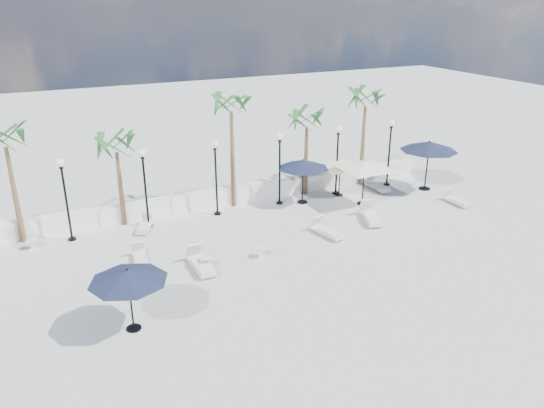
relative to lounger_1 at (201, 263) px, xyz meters
name	(u,v)px	position (x,y,z in m)	size (l,w,h in m)	color
ground	(273,270)	(2.57, -1.37, -0.26)	(100.00, 100.00, 0.00)	#ACADA7
balustrade	(211,199)	(2.57, 6.13, 0.21)	(26.00, 0.30, 1.01)	white
lamppost_1	(64,188)	(-4.43, 5.13, 2.24)	(0.36, 0.36, 3.84)	black
lamppost_2	(144,177)	(-0.93, 5.13, 2.24)	(0.36, 0.36, 3.84)	black
lamppost_3	(216,168)	(2.57, 5.13, 2.24)	(0.36, 0.36, 3.84)	black
lamppost_4	(280,159)	(6.07, 5.13, 2.24)	(0.36, 0.36, 3.84)	black
lamppost_5	(338,151)	(9.57, 5.13, 2.24)	(0.36, 0.36, 3.84)	black
lamppost_6	(390,143)	(13.07, 5.13, 2.24)	(0.36, 0.36, 3.84)	black
palm_0	(5,144)	(-6.43, 5.93, 4.28)	(2.60, 2.60, 5.50)	brown
palm_1	(116,149)	(-1.93, 5.93, 3.50)	(2.60, 2.60, 4.70)	brown
palm_2	(231,109)	(3.77, 5.93, 4.86)	(2.60, 2.60, 6.10)	brown
palm_3	(307,124)	(8.07, 5.93, 3.69)	(2.60, 2.60, 4.90)	brown
palm_4	(365,104)	(11.77, 5.93, 4.47)	(2.60, 2.60, 5.70)	brown
lounger_1	(201,263)	(0.00, 0.00, 0.00)	(0.69, 2.05, 0.76)	silver
lounger_2	(140,258)	(-2.10, 1.65, -0.05)	(0.72, 1.71, 0.62)	silver
lounger_3	(145,226)	(-1.19, 4.84, -0.05)	(1.14, 1.69, 0.61)	silver
lounger_4	(327,230)	(6.30, 0.60, -0.02)	(0.98, 1.96, 0.70)	silver
lounger_5	(371,216)	(9.10, 1.12, 0.01)	(1.36, 2.22, 0.79)	silver
lounger_6	(377,186)	(12.09, 4.71, -0.03)	(0.60, 1.82, 0.68)	silver
lounger_7	(456,200)	(14.57, 1.06, -0.05)	(0.57, 1.67, 0.62)	silver
side_table_0	(33,244)	(-6.07, 4.83, 0.03)	(0.49, 0.49, 0.48)	silver
side_table_1	(206,262)	(0.21, -0.08, 0.05)	(0.52, 0.52, 0.51)	silver
side_table_2	(262,252)	(2.67, -0.12, 0.01)	(0.45, 0.45, 0.44)	silver
parasol_navy_left	(128,276)	(-3.34, -3.02, 1.75)	(2.58, 2.58, 2.28)	black
parasol_navy_mid	(303,164)	(7.24, 4.74, 1.88)	(2.72, 2.72, 2.44)	black
parasol_navy_right	(429,146)	(14.57, 3.58, 2.28)	(3.22, 3.22, 2.88)	black
parasol_cream_sq_a	(340,161)	(9.60, 4.83, 1.72)	(4.34, 4.34, 2.13)	black
parasol_cream_sq_b	(365,162)	(10.03, 3.19, 2.07)	(5.02, 5.02, 2.51)	black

